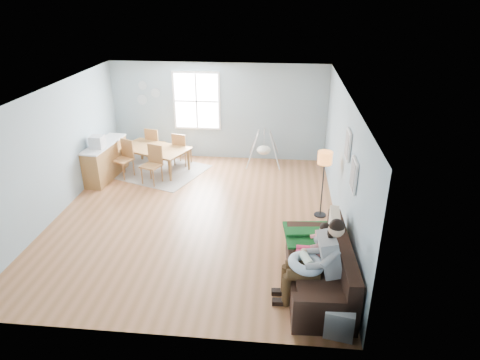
# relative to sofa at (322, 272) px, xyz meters

# --- Properties ---
(room) EXTENTS (8.40, 9.40, 3.90)m
(room) POSITION_rel_sofa_xyz_m (-2.51, 2.20, 2.11)
(room) COLOR #965D35
(window) EXTENTS (1.32, 0.08, 1.62)m
(window) POSITION_rel_sofa_xyz_m (-3.11, 5.66, 1.34)
(window) COLOR white
(window) RESTS_ON room
(pictures) EXTENTS (0.05, 1.34, 0.74)m
(pictures) POSITION_rel_sofa_xyz_m (0.45, 1.15, 1.54)
(pictures) COLOR white
(pictures) RESTS_ON room
(wall_plates) EXTENTS (0.67, 0.02, 0.66)m
(wall_plates) POSITION_rel_sofa_xyz_m (-4.52, 5.67, 1.51)
(wall_plates) COLOR #A7BFC9
(wall_plates) RESTS_ON room
(sofa) EXTENTS (1.03, 2.24, 0.89)m
(sofa) POSITION_rel_sofa_xyz_m (0.00, 0.00, 0.00)
(sofa) COLOR black
(sofa) RESTS_ON room
(green_throw) EXTENTS (1.09, 0.98, 0.04)m
(green_throw) POSITION_rel_sofa_xyz_m (-0.11, 0.73, 0.25)
(green_throw) COLOR #145B29
(green_throw) RESTS_ON sofa
(beige_pillow) EXTENTS (0.18, 0.56, 0.55)m
(beige_pillow) POSITION_rel_sofa_xyz_m (0.21, 0.58, 0.50)
(beige_pillow) COLOR tan
(beige_pillow) RESTS_ON sofa
(father) EXTENTS (1.07, 0.51, 1.47)m
(father) POSITION_rel_sofa_xyz_m (-0.12, -0.32, 0.46)
(father) COLOR gray
(father) RESTS_ON sofa
(nursing_pillow) EXTENTS (0.65, 0.64, 0.23)m
(nursing_pillow) POSITION_rel_sofa_xyz_m (-0.29, -0.33, 0.37)
(nursing_pillow) COLOR #AFC2DB
(nursing_pillow) RESTS_ON father
(infant) EXTENTS (0.22, 0.39, 0.14)m
(infant) POSITION_rel_sofa_xyz_m (-0.30, -0.29, 0.45)
(infant) COLOR white
(infant) RESTS_ON nursing_pillow
(toddler) EXTENTS (0.56, 0.28, 0.88)m
(toddler) POSITION_rel_sofa_xyz_m (-0.09, 0.20, 0.44)
(toddler) COLOR silver
(toddler) RESTS_ON sofa
(floor_lamp) EXTENTS (0.30, 0.30, 1.48)m
(floor_lamp) POSITION_rel_sofa_xyz_m (0.16, 2.46, 0.91)
(floor_lamp) COLOR black
(floor_lamp) RESTS_ON room
(storage_cube) EXTENTS (0.47, 0.44, 0.46)m
(storage_cube) POSITION_rel_sofa_xyz_m (0.18, -1.00, -0.09)
(storage_cube) COLOR silver
(storage_cube) RESTS_ON room
(rug) EXTENTS (3.02, 2.67, 0.01)m
(rug) POSITION_rel_sofa_xyz_m (-4.11, 4.55, -0.31)
(rug) COLOR gray
(rug) RESTS_ON room
(dining_table) EXTENTS (2.05, 1.62, 0.63)m
(dining_table) POSITION_rel_sofa_xyz_m (-4.11, 4.55, 0.00)
(dining_table) COLOR olive
(dining_table) RESTS_ON rug
(chair_sw) EXTENTS (0.59, 0.59, 0.97)m
(chair_sw) POSITION_rel_sofa_xyz_m (-4.74, 4.13, 0.24)
(chair_sw) COLOR olive
(chair_sw) RESTS_ON rug
(chair_se) EXTENTS (0.57, 0.57, 0.97)m
(chair_se) POSITION_rel_sofa_xyz_m (-3.91, 3.81, 0.24)
(chair_se) COLOR olive
(chair_se) RESTS_ON rug
(chair_nw) EXTENTS (0.52, 0.52, 0.95)m
(chair_nw) POSITION_rel_sofa_xyz_m (-4.31, 5.28, 0.23)
(chair_nw) COLOR olive
(chair_nw) RESTS_ON rug
(chair_ne) EXTENTS (0.51, 0.51, 0.94)m
(chair_ne) POSITION_rel_sofa_xyz_m (-3.47, 4.96, 0.22)
(chair_ne) COLOR olive
(chair_ne) RESTS_ON rug
(counter) EXTENTS (0.63, 1.70, 0.93)m
(counter) POSITION_rel_sofa_xyz_m (-5.21, 3.99, 0.16)
(counter) COLOR olive
(counter) RESTS_ON room
(monitor) EXTENTS (0.33, 0.31, 0.30)m
(monitor) POSITION_rel_sofa_xyz_m (-5.23, 3.67, 0.76)
(monitor) COLOR silver
(monitor) RESTS_ON counter
(baby_swing) EXTENTS (0.95, 0.96, 0.96)m
(baby_swing) POSITION_rel_sofa_xyz_m (-1.21, 5.30, 0.11)
(baby_swing) COLOR silver
(baby_swing) RESTS_ON room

